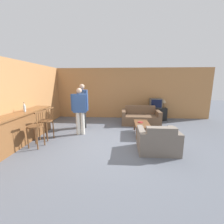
# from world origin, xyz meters

# --- Properties ---
(ground_plane) EXTENTS (24.00, 24.00, 0.00)m
(ground_plane) POSITION_xyz_m (0.00, 0.00, 0.00)
(ground_plane) COLOR #565B66
(wall_back) EXTENTS (9.40, 0.08, 2.60)m
(wall_back) POSITION_xyz_m (0.00, 3.57, 1.30)
(wall_back) COLOR #B27A47
(wall_back) RESTS_ON ground_plane
(wall_left) EXTENTS (0.08, 8.57, 2.60)m
(wall_left) POSITION_xyz_m (-3.27, 1.29, 1.30)
(wall_left) COLOR #B27A47
(wall_left) RESTS_ON ground_plane
(bar_counter) EXTENTS (0.55, 2.85, 0.95)m
(bar_counter) POSITION_xyz_m (-2.94, -0.04, 0.48)
(bar_counter) COLOR brown
(bar_counter) RESTS_ON ground_plane
(bar_chair_near) EXTENTS (0.49, 0.49, 1.08)m
(bar_chair_near) POSITION_xyz_m (-2.29, -0.35, 0.57)
(bar_chair_near) COLOR brown
(bar_chair_near) RESTS_ON ground_plane
(bar_chair_mid) EXTENTS (0.53, 0.53, 1.08)m
(bar_chair_mid) POSITION_xyz_m (-2.29, 0.26, 0.57)
(bar_chair_mid) COLOR brown
(bar_chair_mid) RESTS_ON ground_plane
(couch_far) EXTENTS (1.70, 0.91, 0.80)m
(couch_far) POSITION_xyz_m (1.04, 2.39, 0.29)
(couch_far) COLOR brown
(couch_far) RESTS_ON ground_plane
(armchair_near) EXTENTS (1.06, 0.87, 0.78)m
(armchair_near) POSITION_xyz_m (1.19, -0.40, 0.29)
(armchair_near) COLOR #70665B
(armchair_near) RESTS_ON ground_plane
(coffee_table) EXTENTS (0.51, 1.08, 0.43)m
(coffee_table) POSITION_xyz_m (0.92, 0.94, 0.36)
(coffee_table) COLOR brown
(coffee_table) RESTS_ON ground_plane
(tv_unit) EXTENTS (1.08, 0.51, 0.62)m
(tv_unit) POSITION_xyz_m (1.87, 3.19, 0.31)
(tv_unit) COLOR black
(tv_unit) RESTS_ON ground_plane
(tv) EXTENTS (0.57, 0.41, 0.46)m
(tv) POSITION_xyz_m (1.87, 3.18, 0.85)
(tv) COLOR #4C4C4C
(tv) RESTS_ON tv_unit
(bottle) EXTENTS (0.08, 0.08, 0.30)m
(bottle) POSITION_xyz_m (-2.94, 0.20, 1.09)
(bottle) COLOR silver
(bottle) RESTS_ON bar_counter
(book_on_table) EXTENTS (0.21, 0.21, 0.03)m
(book_on_table) POSITION_xyz_m (0.88, 1.01, 0.44)
(book_on_table) COLOR maroon
(book_on_table) RESTS_ON coffee_table
(table_lamp) EXTENTS (0.24, 0.24, 0.44)m
(table_lamp) POSITION_xyz_m (2.27, 3.19, 0.95)
(table_lamp) COLOR brown
(table_lamp) RESTS_ON tv_unit
(person_by_window) EXTENTS (0.51, 0.45, 1.81)m
(person_by_window) POSITION_xyz_m (-1.42, 1.64, 1.02)
(person_by_window) COLOR black
(person_by_window) RESTS_ON ground_plane
(person_by_counter) EXTENTS (0.60, 0.25, 1.68)m
(person_by_counter) POSITION_xyz_m (-1.31, 0.82, 0.95)
(person_by_counter) COLOR silver
(person_by_counter) RESTS_ON ground_plane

